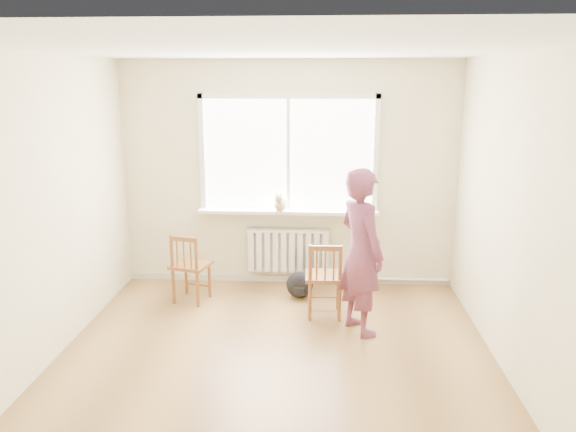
% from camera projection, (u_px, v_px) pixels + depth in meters
% --- Properties ---
extents(floor, '(4.50, 4.50, 0.00)m').
position_uv_depth(floor, '(273.00, 372.00, 4.86)').
color(floor, '#A07541').
rests_on(floor, ground).
extents(ceiling, '(4.50, 4.50, 0.00)m').
position_uv_depth(ceiling, '(270.00, 48.00, 4.21)').
color(ceiling, white).
rests_on(ceiling, back_wall).
extents(back_wall, '(4.00, 0.01, 2.70)m').
position_uv_depth(back_wall, '(289.00, 175.00, 6.72)').
color(back_wall, beige).
rests_on(back_wall, ground).
extents(window, '(2.12, 0.05, 1.42)m').
position_uv_depth(window, '(288.00, 149.00, 6.62)').
color(window, white).
rests_on(window, back_wall).
extents(windowsill, '(2.15, 0.22, 0.04)m').
position_uv_depth(windowsill, '(288.00, 211.00, 6.71)').
color(windowsill, white).
rests_on(windowsill, back_wall).
extents(radiator, '(1.00, 0.12, 0.55)m').
position_uv_depth(radiator, '(288.00, 250.00, 6.85)').
color(radiator, white).
rests_on(radiator, back_wall).
extents(heating_pipe, '(1.40, 0.04, 0.04)m').
position_uv_depth(heating_pipe, '(390.00, 279.00, 6.89)').
color(heating_pipe, silver).
rests_on(heating_pipe, back_wall).
extents(baseboard, '(4.00, 0.03, 0.08)m').
position_uv_depth(baseboard, '(288.00, 279.00, 7.02)').
color(baseboard, beige).
rests_on(baseboard, ground).
extents(chair_left, '(0.48, 0.46, 0.80)m').
position_uv_depth(chair_left, '(189.00, 268.00, 6.31)').
color(chair_left, brown).
rests_on(chair_left, floor).
extents(chair_right, '(0.42, 0.40, 0.82)m').
position_uv_depth(chair_right, '(325.00, 279.00, 5.92)').
color(chair_right, brown).
rests_on(chair_right, floor).
extents(person, '(0.65, 0.72, 1.66)m').
position_uv_depth(person, '(361.00, 252.00, 5.48)').
color(person, '#BC3E58').
rests_on(person, floor).
extents(cat, '(0.18, 0.37, 0.25)m').
position_uv_depth(cat, '(280.00, 203.00, 6.61)').
color(cat, beige).
rests_on(cat, windowsill).
extents(backpack, '(0.36, 0.31, 0.31)m').
position_uv_depth(backpack, '(300.00, 285.00, 6.49)').
color(backpack, black).
rests_on(backpack, floor).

